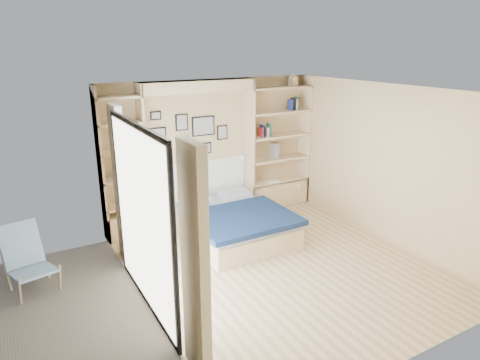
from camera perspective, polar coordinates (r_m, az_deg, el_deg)
ground at (r=6.36m, az=5.38°, el=-11.25°), size 4.50×4.50×0.00m
room_shell at (r=6.98m, az=-4.11°, el=1.07°), size 4.50×4.50×4.50m
bed at (r=7.10m, az=-0.99°, el=-5.59°), size 1.59×2.02×1.07m
photo_gallery at (r=7.45m, az=-7.01°, el=6.23°), size 1.48×0.02×0.82m
reading_lamps at (r=7.43m, az=-5.12°, el=2.26°), size 1.92×0.12×0.15m
shelf_decor at (r=8.00m, az=3.52°, el=7.64°), size 3.46×0.23×2.03m
deck_chair at (r=6.27m, az=-26.46°, el=-9.41°), size 0.68×0.94×0.85m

